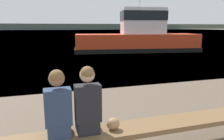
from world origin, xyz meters
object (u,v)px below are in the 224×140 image
(person_right, at_px, (87,104))
(tugboat_red, at_px, (138,38))
(person_left, at_px, (58,107))
(bench_main, at_px, (117,133))
(shopping_bag, at_px, (113,124))

(person_right, relative_size, tugboat_red, 0.10)
(person_left, relative_size, person_right, 0.98)
(bench_main, xyz_separation_m, tugboat_red, (6.68, 14.35, 0.74))
(bench_main, relative_size, person_right, 7.60)
(tugboat_red, bearing_deg, person_left, 160.73)
(person_left, bearing_deg, shopping_bag, -0.91)
(person_left, xyz_separation_m, tugboat_red, (7.59, 14.34, 0.20))
(person_right, relative_size, shopping_bag, 4.97)
(bench_main, height_order, tugboat_red, tugboat_red)
(shopping_bag, bearing_deg, person_left, 179.09)
(person_right, bearing_deg, shopping_bag, -1.85)
(bench_main, height_order, shopping_bag, shopping_bag)
(person_right, bearing_deg, person_left, 179.96)
(person_right, distance_m, tugboat_red, 16.03)
(bench_main, bearing_deg, person_left, 179.49)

